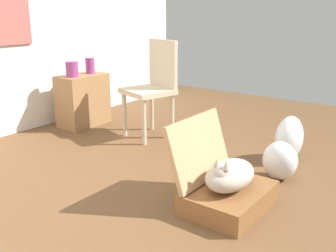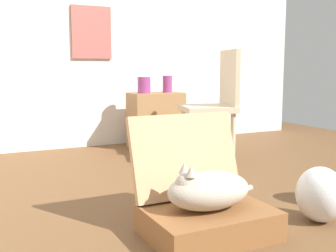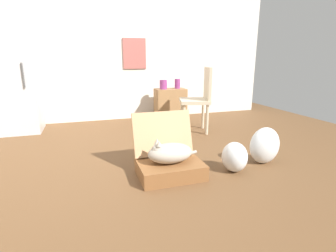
% 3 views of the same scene
% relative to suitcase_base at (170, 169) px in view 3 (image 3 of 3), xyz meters
% --- Properties ---
extents(ground_plane, '(7.68, 7.68, 0.00)m').
position_rel_suitcase_base_xyz_m(ground_plane, '(-0.38, 0.46, -0.07)').
color(ground_plane, brown).
rests_on(ground_plane, ground).
extents(wall_back, '(6.40, 0.15, 2.60)m').
position_rel_suitcase_base_xyz_m(wall_back, '(-0.38, 2.72, 1.23)').
color(wall_back, silver).
rests_on(wall_back, ground).
extents(suitcase_base, '(0.62, 0.46, 0.15)m').
position_rel_suitcase_base_xyz_m(suitcase_base, '(0.00, 0.00, 0.00)').
color(suitcase_base, brown).
rests_on(suitcase_base, ground).
extents(suitcase_lid, '(0.62, 0.18, 0.45)m').
position_rel_suitcase_base_xyz_m(suitcase_lid, '(0.00, 0.25, 0.30)').
color(suitcase_lid, tan).
rests_on(suitcase_lid, suitcase_base).
extents(cat, '(0.52, 0.28, 0.24)m').
position_rel_suitcase_base_xyz_m(cat, '(-0.01, 0.00, 0.17)').
color(cat, '#B2A899').
rests_on(cat, suitcase_base).
extents(plastic_bag_white, '(0.26, 0.27, 0.31)m').
position_rel_suitcase_base_xyz_m(plastic_bag_white, '(0.66, -0.09, 0.08)').
color(plastic_bag_white, silver).
rests_on(plastic_bag_white, ground).
extents(plastic_bag_clear, '(0.35, 0.23, 0.41)m').
position_rel_suitcase_base_xyz_m(plastic_bag_clear, '(1.09, -0.01, 0.13)').
color(plastic_bag_clear, silver).
rests_on(plastic_bag_clear, ground).
extents(refrigerator, '(0.63, 0.61, 1.63)m').
position_rel_suitcase_base_xyz_m(refrigerator, '(-1.75, 2.26, 0.74)').
color(refrigerator, '#B7BABC').
rests_on(refrigerator, ground).
extents(side_table, '(0.56, 0.33, 0.58)m').
position_rel_suitcase_base_xyz_m(side_table, '(0.77, 2.31, 0.22)').
color(side_table, olive).
rests_on(side_table, ground).
extents(vase_tall, '(0.14, 0.14, 0.17)m').
position_rel_suitcase_base_xyz_m(vase_tall, '(0.63, 2.29, 0.59)').
color(vase_tall, '#8C387A').
rests_on(vase_tall, side_table).
extents(vase_short, '(0.10, 0.10, 0.18)m').
position_rel_suitcase_base_xyz_m(vase_short, '(0.91, 2.31, 0.60)').
color(vase_short, '#8C387A').
rests_on(vase_short, side_table).
extents(chair, '(0.55, 0.56, 1.00)m').
position_rel_suitcase_base_xyz_m(chair, '(0.94, 1.40, 0.48)').
color(chair, beige).
rests_on(chair, ground).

